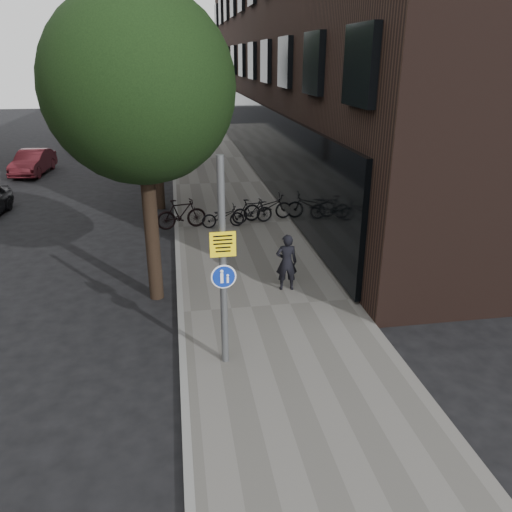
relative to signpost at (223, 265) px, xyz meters
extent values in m
plane|color=black|center=(1.14, -1.07, -2.25)|extent=(120.00, 120.00, 0.00)
cube|color=#5D5B56|center=(1.39, 8.93, -2.19)|extent=(4.50, 60.00, 0.12)
cube|color=slate|center=(-0.86, 8.93, -2.19)|extent=(0.15, 60.00, 0.13)
cylinder|color=black|center=(-1.46, 3.43, -0.65)|extent=(0.36, 0.36, 3.20)
sphere|color=black|center=(-1.46, 3.43, 3.05)|extent=(4.40, 4.40, 4.40)
sphere|color=black|center=(-1.06, 4.23, 2.05)|extent=(2.64, 2.64, 2.64)
cylinder|color=black|center=(-1.46, 11.93, -0.65)|extent=(0.36, 0.36, 3.20)
sphere|color=black|center=(-1.46, 11.93, 3.05)|extent=(5.00, 5.00, 5.00)
sphere|color=black|center=(-1.06, 12.73, 2.05)|extent=(3.00, 3.00, 3.00)
cylinder|color=black|center=(-1.46, 20.93, -0.65)|extent=(0.36, 0.36, 3.20)
sphere|color=black|center=(-1.46, 20.93, 3.05)|extent=(5.00, 5.00, 5.00)
sphere|color=black|center=(-1.06, 21.73, 2.05)|extent=(3.00, 3.00, 3.00)
cylinder|color=#595B5E|center=(0.00, 0.00, -0.02)|extent=(0.14, 0.14, 4.23)
cube|color=yellow|center=(0.00, 0.00, 0.45)|extent=(0.49, 0.04, 0.49)
cylinder|color=#0D2996|center=(0.00, 0.00, -0.21)|extent=(0.43, 0.02, 0.43)
cylinder|color=white|center=(0.00, 0.00, -0.21)|extent=(0.49, 0.02, 0.49)
imported|color=black|center=(1.97, 3.13, -1.36)|extent=(0.60, 0.43, 1.55)
imported|color=black|center=(2.62, 9.31, -1.63)|extent=(1.98, 0.89, 1.00)
imported|color=black|center=(1.96, 8.97, -1.67)|extent=(1.59, 0.60, 0.93)
imported|color=black|center=(0.84, 8.66, -1.72)|extent=(1.61, 0.68, 0.82)
imported|color=black|center=(-0.66, 8.76, -1.59)|extent=(1.89, 0.86, 1.09)
imported|color=maroon|center=(-8.36, 19.78, -1.61)|extent=(1.75, 4.04, 1.29)
imported|color=#1B1D30|center=(-6.83, 27.14, -1.67)|extent=(1.98, 4.14, 1.17)
camera|label=1|loc=(-0.79, -8.73, 3.68)|focal=35.00mm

